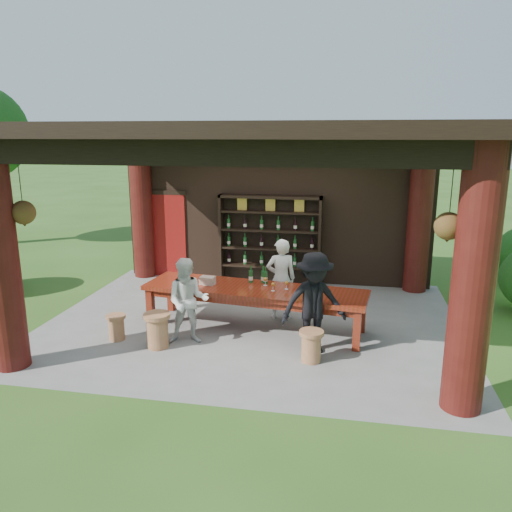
% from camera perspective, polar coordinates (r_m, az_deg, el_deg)
% --- Properties ---
extents(ground, '(90.00, 90.00, 0.00)m').
position_cam_1_polar(ground, '(9.24, -0.46, -7.53)').
color(ground, '#2D5119').
rests_on(ground, ground).
extents(pavilion, '(7.50, 6.00, 3.60)m').
position_cam_1_polar(pavilion, '(9.11, -0.05, 6.05)').
color(pavilion, slate).
rests_on(pavilion, ground).
extents(wine_shelf, '(2.31, 0.35, 2.03)m').
position_cam_1_polar(wine_shelf, '(11.27, 1.59, 1.83)').
color(wine_shelf, black).
rests_on(wine_shelf, ground).
extents(tasting_table, '(4.00, 1.47, 0.75)m').
position_cam_1_polar(tasting_table, '(8.74, -0.19, -4.35)').
color(tasting_table, '#5B200D').
rests_on(tasting_table, ground).
extents(stool_near_left, '(0.44, 0.44, 0.57)m').
position_cam_1_polar(stool_near_left, '(8.24, -11.20, -8.25)').
color(stool_near_left, '#995C3D').
rests_on(stool_near_left, ground).
extents(stool_near_right, '(0.37, 0.37, 0.49)m').
position_cam_1_polar(stool_near_right, '(7.68, 6.32, -10.11)').
color(stool_near_right, '#995C3D').
rests_on(stool_near_right, ground).
extents(stool_far_left, '(0.33, 0.33, 0.43)m').
position_cam_1_polar(stool_far_left, '(8.72, -15.67, -7.76)').
color(stool_far_left, '#995C3D').
rests_on(stool_far_left, ground).
extents(host, '(0.63, 0.50, 1.51)m').
position_cam_1_polar(host, '(9.23, 2.87, -2.62)').
color(host, silver).
rests_on(host, ground).
extents(guest_woman, '(0.80, 0.69, 1.43)m').
position_cam_1_polar(guest_woman, '(8.22, -7.78, -5.12)').
color(guest_woman, silver).
rests_on(guest_woman, ground).
extents(guest_man, '(1.19, 0.95, 1.62)m').
position_cam_1_polar(guest_man, '(7.80, 6.62, -5.39)').
color(guest_man, black).
rests_on(guest_man, ground).
extents(table_bottles, '(0.35, 0.12, 0.31)m').
position_cam_1_polar(table_bottles, '(8.94, 0.43, -2.13)').
color(table_bottles, '#194C1E').
rests_on(table_bottles, tasting_table).
extents(table_glasses, '(0.93, 0.40, 0.15)m').
position_cam_1_polar(table_glasses, '(8.55, 3.84, -3.47)').
color(table_glasses, silver).
rests_on(table_glasses, tasting_table).
extents(napkin_basket, '(0.28, 0.21, 0.14)m').
position_cam_1_polar(napkin_basket, '(8.93, -5.57, -2.80)').
color(napkin_basket, '#BF6672').
rests_on(napkin_basket, tasting_table).
extents(shrubs, '(15.76, 8.37, 1.36)m').
position_cam_1_polar(shrubs, '(9.77, 19.19, -3.67)').
color(shrubs, '#194C14').
rests_on(shrubs, ground).
extents(trees, '(21.42, 10.85, 4.80)m').
position_cam_1_polar(trees, '(10.06, 19.26, 13.10)').
color(trees, '#3F2819').
rests_on(trees, ground).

